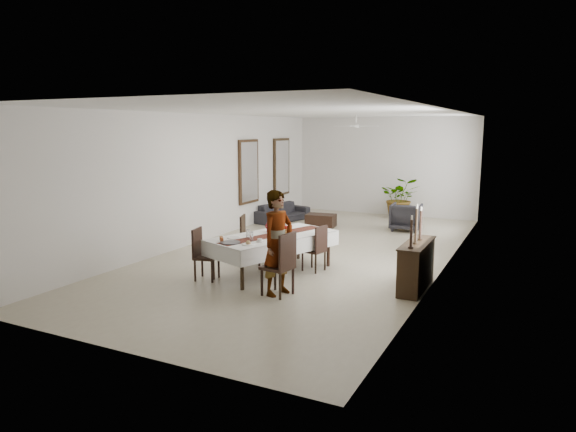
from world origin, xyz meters
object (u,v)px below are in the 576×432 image
Objects in this scene: sofa at (282,212)px; sideboard_body at (416,266)px; woman at (278,243)px; red_pitcher at (270,227)px; dining_table_top at (273,237)px.

sideboard_body is at bearing -118.44° from sofa.
woman reaches higher than sideboard_body.
red_pitcher is 0.11× the size of woman.
sideboard_body is at bearing -0.65° from red_pitcher.
dining_table_top is at bearing -50.90° from red_pitcher.
sofa is at bearing 136.08° from sideboard_body.
dining_table_top reaches higher than sofa.
woman reaches higher than red_pitcher.
woman is at bearing -57.15° from red_pitcher.
dining_table_top is 12.00× the size of red_pitcher.
dining_table_top is 0.32m from red_pitcher.
sideboard_body is (2.07, 1.34, -0.49)m from woman.
woman is (0.70, -1.15, 0.18)m from dining_table_top.
woman is 0.97× the size of sofa.
dining_table_top is 1.33× the size of woman.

